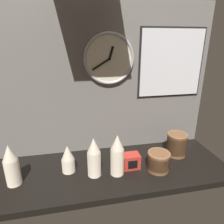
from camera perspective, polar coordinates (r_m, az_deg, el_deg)
ground_plane at (r=1.39m, az=-1.29°, el=-16.14°), size 1.60×0.56×0.04m
wall_tiled_back at (r=1.41m, az=-3.39°, el=8.77°), size 1.60×0.03×1.05m
cup_stack_center at (r=1.24m, az=-5.16°, el=-12.67°), size 0.08×0.08×0.25m
cup_stack_far_left at (r=1.30m, az=-26.83°, el=-13.36°), size 0.08×0.08×0.25m
cup_stack_center_left at (r=1.32m, az=-12.47°, el=-12.89°), size 0.08×0.08×0.18m
cup_stack_center_right at (r=1.25m, az=1.50°, el=-12.14°), size 0.08×0.08×0.27m
bowl_stack_right at (r=1.35m, az=13.12°, el=-13.38°), size 0.14×0.14×0.13m
bowl_stack_far_right at (r=1.54m, az=17.99°, el=-8.62°), size 0.14×0.14×0.17m
wall_clock at (r=1.37m, az=-0.82°, el=14.90°), size 0.34×0.03×0.34m
menu_board at (r=1.53m, az=16.60°, el=13.18°), size 0.49×0.01×0.49m
napkin_dispenser at (r=1.35m, az=5.43°, el=-13.75°), size 0.11×0.09×0.10m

